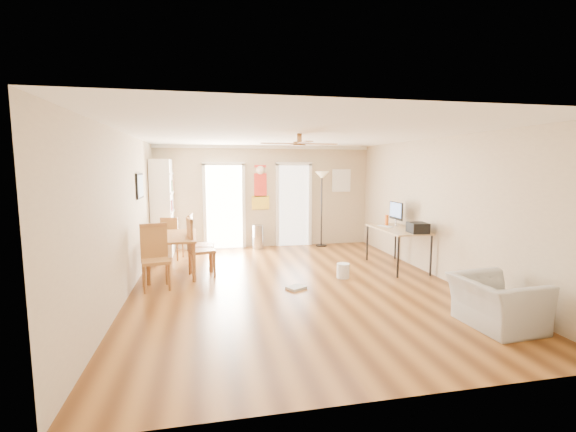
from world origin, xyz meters
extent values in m
plane|color=brown|center=(0.00, 0.00, 0.00)|extent=(7.00, 7.00, 0.00)
cube|color=red|center=(-0.13, 3.48, 1.55)|extent=(0.46, 0.03, 1.10)
cube|color=white|center=(2.05, 3.47, 1.70)|extent=(0.50, 0.04, 0.60)
cube|color=black|center=(-2.73, 1.40, 1.70)|extent=(0.04, 0.66, 0.48)
cylinder|color=#A8A8AB|center=(-0.24, 3.22, 0.30)|extent=(0.28, 0.28, 0.61)
cube|color=silver|center=(2.20, 1.09, 0.82)|extent=(0.22, 0.38, 0.01)
cube|color=black|center=(2.45, 0.22, 0.91)|extent=(0.37, 0.42, 0.20)
cylinder|color=#D85913|center=(2.30, 1.23, 0.92)|extent=(0.09, 0.09, 0.23)
cylinder|color=silver|center=(0.98, 0.26, 0.14)|extent=(0.30, 0.30, 0.27)
cube|color=#AAAAA5|center=(-0.03, -0.21, 0.02)|extent=(0.37, 0.35, 0.04)
imported|color=#ABAAA5|center=(2.15, -2.28, 0.32)|extent=(0.92, 1.04, 0.64)
camera|label=1|loc=(-1.48, -6.51, 2.06)|focal=24.47mm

